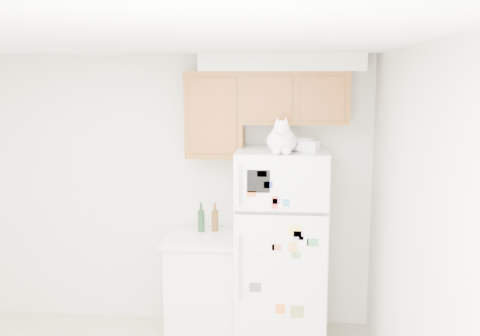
# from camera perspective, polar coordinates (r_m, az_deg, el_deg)

# --- Properties ---
(room_shell) EXTENTS (3.84, 4.04, 2.52)m
(room_shell) POSITION_cam_1_polar(r_m,az_deg,el_deg) (3.51, -11.85, -1.36)
(room_shell) COLOR beige
(room_shell) RESTS_ON ground_plane
(refrigerator) EXTENTS (0.76, 0.78, 1.70)m
(refrigerator) POSITION_cam_1_polar(r_m,az_deg,el_deg) (4.89, 4.18, -8.06)
(refrigerator) COLOR white
(refrigerator) RESTS_ON ground_plane
(base_counter) EXTENTS (0.64, 0.64, 0.92)m
(base_counter) POSITION_cam_1_polar(r_m,az_deg,el_deg) (5.14, -3.74, -11.76)
(base_counter) COLOR white
(base_counter) RESTS_ON ground_plane
(cat) EXTENTS (0.29, 0.43, 0.30)m
(cat) POSITION_cam_1_polar(r_m,az_deg,el_deg) (4.46, 4.27, 2.90)
(cat) COLOR white
(cat) RESTS_ON refrigerator
(storage_box_back) EXTENTS (0.20, 0.17, 0.10)m
(storage_box_back) POSITION_cam_1_polar(r_m,az_deg,el_deg) (4.72, 6.27, 2.46)
(storage_box_back) COLOR white
(storage_box_back) RESTS_ON refrigerator
(storage_box_front) EXTENTS (0.18, 0.16, 0.09)m
(storage_box_front) POSITION_cam_1_polar(r_m,az_deg,el_deg) (4.58, 6.99, 2.18)
(storage_box_front) COLOR white
(storage_box_front) RESTS_ON refrigerator
(bottle_green) EXTENTS (0.06, 0.06, 0.27)m
(bottle_green) POSITION_cam_1_polar(r_m,az_deg,el_deg) (5.08, -3.97, -4.99)
(bottle_green) COLOR #19381E
(bottle_green) RESTS_ON base_counter
(bottle_amber) EXTENTS (0.06, 0.06, 0.26)m
(bottle_amber) POSITION_cam_1_polar(r_m,az_deg,el_deg) (5.09, -2.55, -4.99)
(bottle_amber) COLOR #593814
(bottle_amber) RESTS_ON base_counter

